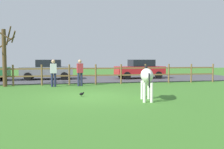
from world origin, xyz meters
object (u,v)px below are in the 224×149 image
parked_car_red (140,69)px  visitor_left_of_tree (53,72)px  parked_car_grey (48,69)px  crow_on_grass (82,94)px  zebra (146,78)px  visitor_right_of_tree (80,71)px  bare_tree (5,55)px

parked_car_red → visitor_left_of_tree: (-6.86, -4.50, 0.06)m
parked_car_grey → parked_car_red: bearing=-3.4°
crow_on_grass → parked_car_red: size_ratio=0.05×
zebra → parked_car_red: parked_car_red is taller
zebra → visitor_right_of_tree: bearing=112.0°
crow_on_grass → visitor_left_of_tree: size_ratio=0.13×
parked_car_red → visitor_right_of_tree: bearing=-140.0°
bare_tree → parked_car_red: bearing=21.2°
visitor_left_of_tree → visitor_right_of_tree: 1.59m
bare_tree → parked_car_grey: 4.91m
zebra → visitor_left_of_tree: size_ratio=1.17×
crow_on_grass → visitor_right_of_tree: (0.20, 4.24, 0.78)m
visitor_right_of_tree → visitor_left_of_tree: bearing=-177.1°
bare_tree → zebra: bare_tree is taller
bare_tree → crow_on_grass: size_ratio=16.99×
parked_car_red → parked_car_grey: same height
bare_tree → zebra: size_ratio=1.90×
zebra → visitor_right_of_tree: (-2.31, 5.73, -0.02)m
bare_tree → visitor_right_of_tree: bare_tree is taller
crow_on_grass → zebra: bearing=-30.8°
bare_tree → zebra: bearing=-43.1°
parked_car_grey → visitor_right_of_tree: visitor_right_of_tree is taller
zebra → crow_on_grass: 3.03m
parked_car_grey → bare_tree: bearing=-117.8°
parked_car_red → parked_car_grey: 7.53m
zebra → parked_car_grey: 11.53m
bare_tree → crow_on_grass: bare_tree is taller
bare_tree → visitor_right_of_tree: bearing=-8.0°
visitor_left_of_tree → bare_tree: bearing=166.2°
bare_tree → crow_on_grass: 6.73m
crow_on_grass → visitor_left_of_tree: (-1.39, 4.16, 0.78)m
crow_on_grass → parked_car_grey: (-2.04, 9.10, 0.72)m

